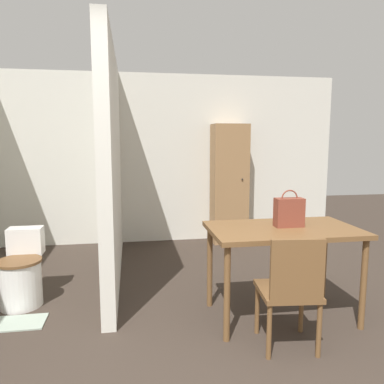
% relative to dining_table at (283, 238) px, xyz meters
% --- Properties ---
extents(wall_back, '(5.52, 0.12, 2.50)m').
position_rel_dining_table_xyz_m(wall_back, '(-0.88, 2.73, 0.54)').
color(wall_back, silver).
rests_on(wall_back, ground_plane).
extents(partition_wall, '(0.12, 2.71, 2.50)m').
position_rel_dining_table_xyz_m(partition_wall, '(-1.47, 1.31, 0.54)').
color(partition_wall, silver).
rests_on(partition_wall, ground_plane).
extents(dining_table, '(1.26, 0.75, 0.80)m').
position_rel_dining_table_xyz_m(dining_table, '(0.00, 0.00, 0.00)').
color(dining_table, brown).
rests_on(dining_table, ground_plane).
extents(wooden_chair, '(0.46, 0.46, 0.87)m').
position_rel_dining_table_xyz_m(wooden_chair, '(-0.15, -0.51, -0.24)').
color(wooden_chair, brown).
rests_on(wooden_chair, ground_plane).
extents(toilet, '(0.40, 0.55, 0.69)m').
position_rel_dining_table_xyz_m(toilet, '(-2.31, 0.65, -0.43)').
color(toilet, white).
rests_on(toilet, ground_plane).
extents(handbag, '(0.24, 0.11, 0.32)m').
position_rel_dining_table_xyz_m(handbag, '(0.06, 0.03, 0.22)').
color(handbag, brown).
rests_on(handbag, dining_table).
extents(wooden_cabinet, '(0.52, 0.40, 1.77)m').
position_rel_dining_table_xyz_m(wooden_cabinet, '(0.18, 2.46, 0.17)').
color(wooden_cabinet, '#997047').
rests_on(wooden_cabinet, ground_plane).
extents(bath_mat, '(0.58, 0.28, 0.01)m').
position_rel_dining_table_xyz_m(bath_mat, '(-2.31, 0.24, -0.71)').
color(bath_mat, '#99A899').
rests_on(bath_mat, ground_plane).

